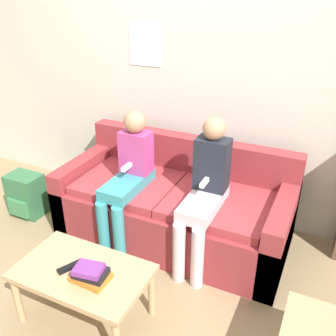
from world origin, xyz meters
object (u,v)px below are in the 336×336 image
object	(u,v)px
coffee_table	(83,276)
couch	(175,207)
person_left	(128,174)
tv_remote	(71,266)
backpack	(26,195)
person_right	(205,189)

from	to	relation	value
coffee_table	couch	bearing A→B (deg)	82.35
person_left	tv_remote	bearing A→B (deg)	-83.21
coffee_table	tv_remote	bearing A→B (deg)	-169.89
tv_remote	backpack	size ratio (longest dim) A/B	0.43
coffee_table	person_right	xyz separation A→B (m)	(0.46, 0.86, 0.28)
couch	person_left	world-z (taller)	person_left
person_right	couch	bearing A→B (deg)	149.10
person_left	backpack	world-z (taller)	person_left
tv_remote	backpack	xyz separation A→B (m)	(-1.16, 0.77, -0.21)
person_right	tv_remote	size ratio (longest dim) A/B	6.61
person_right	backpack	world-z (taller)	person_right
coffee_table	tv_remote	distance (m)	0.09
couch	coffee_table	world-z (taller)	couch
backpack	person_right	bearing A→B (deg)	3.49
tv_remote	backpack	bearing A→B (deg)	172.76
backpack	couch	bearing A→B (deg)	12.20
person_right	backpack	distance (m)	1.75
person_left	coffee_table	bearing A→B (deg)	-78.51
coffee_table	person_left	xyz separation A→B (m)	(-0.17, 0.86, 0.26)
person_left	person_right	xyz separation A→B (m)	(0.64, 0.00, 0.02)
person_left	tv_remote	size ratio (longest dim) A/B	6.35
couch	person_right	xyz separation A→B (m)	(0.32, -0.19, 0.35)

